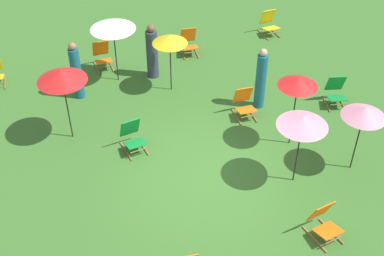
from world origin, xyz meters
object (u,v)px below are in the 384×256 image
umbrella_2 (61,76)px  umbrella_0 (170,39)px  deckchair_0 (244,103)px  deckchair_9 (189,42)px  person_2 (261,80)px  deckchair_10 (133,137)px  deckchair_2 (324,222)px  deckchair_8 (102,56)px  person_1 (152,53)px  umbrella_1 (303,121)px  umbrella_5 (364,112)px  deckchair_1 (269,23)px  deckchair_6 (336,92)px  person_0 (76,72)px  umbrella_3 (298,82)px  umbrella_4 (113,26)px

umbrella_2 → umbrella_0: bearing=21.2°
deckchair_0 → deckchair_9: same height
person_2 → deckchair_10: bearing=83.5°
person_2 → deckchair_2: bearing=155.6°
deckchair_8 → person_1: 1.69m
deckchair_0 → umbrella_1: bearing=-85.5°
umbrella_0 → umbrella_5: (3.00, -4.55, 0.01)m
deckchair_1 → umbrella_2: bearing=-157.0°
deckchair_6 → umbrella_5: size_ratio=0.49×
deckchair_9 → umbrella_0: size_ratio=0.47×
deckchair_0 → umbrella_5: (1.54, -2.75, 1.26)m
umbrella_2 → person_0: size_ratio=1.16×
umbrella_0 → umbrella_5: size_ratio=1.00×
deckchair_8 → deckchair_10: 4.02m
deckchair_6 → person_0: person_0 is taller
deckchair_0 → person_0: size_ratio=0.49×
umbrella_1 → umbrella_2: bearing=144.0°
person_0 → person_1: bearing=-111.9°
deckchair_2 → umbrella_3: umbrella_3 is taller
deckchair_9 → person_1: (-1.45, -0.92, 0.41)m
umbrella_0 → umbrella_4: 1.66m
umbrella_0 → deckchair_8: bearing=129.8°
deckchair_2 → person_0: size_ratio=0.49×
deckchair_8 → deckchair_10: size_ratio=1.00×
deckchair_1 → deckchair_10: (-5.77, -4.20, 0.00)m
umbrella_3 → deckchair_9: bearing=100.1°
deckchair_9 → umbrella_5: (1.83, -6.32, 1.26)m
deckchair_6 → person_1: size_ratio=0.51×
umbrella_2 → umbrella_4: 2.77m
deckchair_6 → deckchair_9: 4.86m
deckchair_8 → umbrella_1: umbrella_1 is taller
deckchair_10 → umbrella_4: umbrella_4 is taller
deckchair_0 → deckchair_2: (-0.16, -4.29, 0.00)m
umbrella_2 → umbrella_4: size_ratio=1.07×
deckchair_8 → person_1: person_1 is taller
umbrella_3 → person_2: umbrella_3 is taller
deckchair_10 → umbrella_0: bearing=44.2°
deckchair_0 → person_1: 3.20m
deckchair_0 → deckchair_8: 4.76m
deckchair_10 → person_2: 3.76m
deckchair_2 → deckchair_8: 8.47m
deckchair_8 → person_2: size_ratio=0.47×
person_1 → person_2: size_ratio=0.94×
deckchair_0 → person_0: bearing=152.9°
umbrella_2 → deckchair_0: bearing=-7.9°
deckchair_1 → umbrella_3: (-2.03, -5.31, 1.44)m
deckchair_1 → deckchair_10: size_ratio=1.00×
umbrella_0 → person_1: 1.23m
umbrella_0 → person_1: umbrella_0 is taller
deckchair_10 → umbrella_4: size_ratio=0.45×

